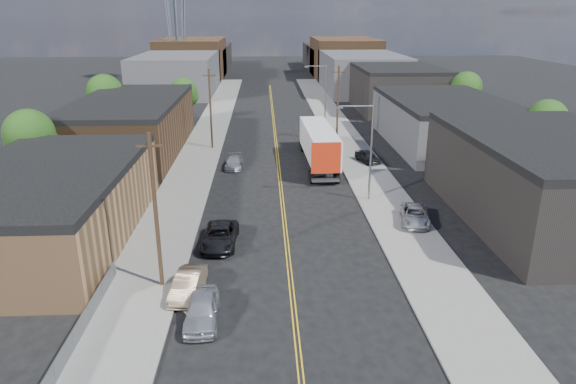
{
  "coord_description": "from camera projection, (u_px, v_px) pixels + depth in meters",
  "views": [
    {
      "loc": [
        -1.59,
        -19.16,
        16.51
      ],
      "look_at": [
        0.32,
        20.67,
        2.5
      ],
      "focal_mm": 32.0,
      "sensor_mm": 36.0,
      "label": 1
    }
  ],
  "objects": [
    {
      "name": "tree_right_far",
      "position": [
        467.0,
        89.0,
        79.79
      ],
      "size": [
        4.85,
        4.76,
        7.91
      ],
      "color": "black",
      "rests_on": "ground"
    },
    {
      "name": "utility_pole_left_far",
      "position": [
        211.0,
        109.0,
        63.93
      ],
      "size": [
        1.6,
        0.26,
        10.0
      ],
      "color": "black",
      "rests_on": "ground"
    },
    {
      "name": "tree_left_near",
      "position": [
        30.0,
        137.0,
        49.07
      ],
      "size": [
        4.85,
        4.76,
        7.91
      ],
      "color": "black",
      "rests_on": "ground"
    },
    {
      "name": "car_left_b",
      "position": [
        188.0,
        284.0,
        31.47
      ],
      "size": [
        2.03,
        4.51,
        1.44
      ],
      "primitive_type": "imported",
      "rotation": [
        0.0,
        0.0,
        -0.12
      ],
      "color": "#806D54",
      "rests_on": "ground"
    },
    {
      "name": "car_left_c",
      "position": [
        220.0,
        236.0,
        38.21
      ],
      "size": [
        2.74,
        5.45,
        1.48
      ],
      "primitive_type": "imported",
      "rotation": [
        0.0,
        0.0,
        -0.05
      ],
      "color": "black",
      "rests_on": "ground"
    },
    {
      "name": "industrial_right_a",
      "position": [
        551.0,
        178.0,
        42.27
      ],
      "size": [
        14.0,
        22.0,
        7.1
      ],
      "color": "black",
      "rests_on": "ground"
    },
    {
      "name": "chainlink_fence",
      "position": [
        73.0,
        341.0,
        26.16
      ],
      "size": [
        0.05,
        16.0,
        1.22
      ],
      "color": "slate",
      "rests_on": "ground"
    },
    {
      "name": "industrial_right_b",
      "position": [
        444.0,
        121.0,
        66.93
      ],
      "size": [
        14.0,
        24.0,
        6.1
      ],
      "color": "#3E3E40",
      "rests_on": "ground"
    },
    {
      "name": "tree_left_far",
      "position": [
        184.0,
        93.0,
        79.88
      ],
      "size": [
        4.35,
        4.2,
        6.97
      ],
      "color": "black",
      "rests_on": "ground"
    },
    {
      "name": "centerline",
      "position": [
        276.0,
        148.0,
        66.01
      ],
      "size": [
        0.32,
        120.0,
        0.01
      ],
      "primitive_type": "cube",
      "color": "gold",
      "rests_on": "ground"
    },
    {
      "name": "car_right_lot_a",
      "position": [
        415.0,
        215.0,
        41.96
      ],
      "size": [
        3.18,
        5.2,
        1.35
      ],
      "primitive_type": "imported",
      "rotation": [
        0.0,
        0.0,
        -0.21
      ],
      "color": "#A8ACAE",
      "rests_on": "sidewalk_right"
    },
    {
      "name": "skyline_right_b",
      "position": [
        344.0,
        58.0,
        135.93
      ],
      "size": [
        16.0,
        26.0,
        10.0
      ],
      "primitive_type": "cube",
      "color": "#452E1B",
      "rests_on": "ground"
    },
    {
      "name": "streetlight_near",
      "position": [
        367.0,
        145.0,
        45.74
      ],
      "size": [
        3.39,
        0.25,
        9.0
      ],
      "color": "gray",
      "rests_on": "ground"
    },
    {
      "name": "streetlight_far",
      "position": [
        323.0,
        89.0,
        78.72
      ],
      "size": [
        3.39,
        0.25,
        9.0
      ],
      "color": "gray",
      "rests_on": "ground"
    },
    {
      "name": "tree_left_mid",
      "position": [
        105.0,
        95.0,
        72.53
      ],
      "size": [
        5.1,
        5.04,
        8.37
      ],
      "color": "black",
      "rests_on": "ground"
    },
    {
      "name": "semi_truck",
      "position": [
        317.0,
        141.0,
        58.64
      ],
      "size": [
        3.33,
        17.18,
        4.49
      ],
      "rotation": [
        0.0,
        0.0,
        0.03
      ],
      "color": "silver",
      "rests_on": "ground"
    },
    {
      "name": "skyline_left_b",
      "position": [
        192.0,
        59.0,
        134.12
      ],
      "size": [
        16.0,
        26.0,
        10.0
      ],
      "primitive_type": "cube",
      "color": "#452E1B",
      "rests_on": "ground"
    },
    {
      "name": "car_left_a",
      "position": [
        202.0,
        310.0,
        28.68
      ],
      "size": [
        1.91,
        4.6,
        1.56
      ],
      "primitive_type": "imported",
      "rotation": [
        0.0,
        0.0,
        0.02
      ],
      "color": "#B9BBBF",
      "rests_on": "ground"
    },
    {
      "name": "sidewalk_right",
      "position": [
        350.0,
        146.0,
        66.41
      ],
      "size": [
        5.0,
        140.0,
        0.15
      ],
      "primitive_type": "cube",
      "color": "slate",
      "rests_on": "ground"
    },
    {
      "name": "ground",
      "position": [
        274.0,
        124.0,
        80.14
      ],
      "size": [
        260.0,
        260.0,
        0.0
      ],
      "primitive_type": "plane",
      "color": "black",
      "rests_on": "ground"
    },
    {
      "name": "car_right_lot_c",
      "position": [
        367.0,
        156.0,
        59.04
      ],
      "size": [
        2.75,
        4.2,
        1.33
      ],
      "primitive_type": "imported",
      "rotation": [
        0.0,
        0.0,
        0.33
      ],
      "color": "black",
      "rests_on": "sidewalk_right"
    },
    {
      "name": "industrial_right_c",
      "position": [
        396.0,
        88.0,
        91.19
      ],
      "size": [
        14.0,
        22.0,
        7.6
      ],
      "color": "black",
      "rests_on": "ground"
    },
    {
      "name": "skyline_left_a",
      "position": [
        178.0,
        73.0,
        110.9
      ],
      "size": [
        16.0,
        30.0,
        8.0
      ],
      "primitive_type": "cube",
      "color": "#3E3E40",
      "rests_on": "ground"
    },
    {
      "name": "sidewalk_left",
      "position": [
        202.0,
        148.0,
        65.55
      ],
      "size": [
        5.0,
        140.0,
        0.15
      ],
      "primitive_type": "cube",
      "color": "slate",
      "rests_on": "ground"
    },
    {
      "name": "skyline_right_a",
      "position": [
        361.0,
        72.0,
        112.71
      ],
      "size": [
        16.0,
        30.0,
        8.0
      ],
      "primitive_type": "cube",
      "color": "#3E3E40",
      "rests_on": "ground"
    },
    {
      "name": "utility_pole_left_near",
      "position": [
        156.0,
        211.0,
        30.95
      ],
      "size": [
        1.6,
        0.26,
        10.0
      ],
      "color": "black",
      "rests_on": "ground"
    },
    {
      "name": "warehouse_brown",
      "position": [
        131.0,
        126.0,
        63.16
      ],
      "size": [
        12.0,
        26.0,
        6.6
      ],
      "color": "#452E1B",
      "rests_on": "ground"
    },
    {
      "name": "utility_pole_right",
      "position": [
        338.0,
        104.0,
        67.5
      ],
      "size": [
        1.6,
        0.26,
        10.0
      ],
      "color": "black",
      "rests_on": "ground"
    },
    {
      "name": "skyline_right_c",
      "position": [
        334.0,
        58.0,
        155.28
      ],
      "size": [
        16.0,
        40.0,
        7.0
      ],
      "primitive_type": "cube",
      "color": "black",
      "rests_on": "ground"
    },
    {
      "name": "skyline_left_c",
      "position": [
        201.0,
        58.0,
        153.47
      ],
      "size": [
        16.0,
        40.0,
        7.0
      ],
      "primitive_type": "cube",
      "color": "black",
      "rests_on": "ground"
    },
    {
      "name": "car_left_d",
      "position": [
        234.0,
        162.0,
        57.36
      ],
      "size": [
        1.93,
        4.46,
        1.28
      ],
      "primitive_type": "imported",
      "rotation": [
        0.0,
        0.0,
        -0.03
      ],
      "color": "#999B9D",
      "rests_on": "ground"
    },
    {
      "name": "warehouse_tan",
      "position": [
        48.0,
        204.0,
        38.82
      ],
      "size": [
        12.0,
        22.0,
        5.6
      ],
      "color": "#8F6642",
      "rests_on": "ground"
    },
    {
      "name": "tree_right_near",
      "position": [
        547.0,
        122.0,
        57.27
      ],
      "size": [
        4.6,
        4.48,
        7.44
      ],
      "color": "black",
      "rests_on": "ground"
    }
  ]
}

